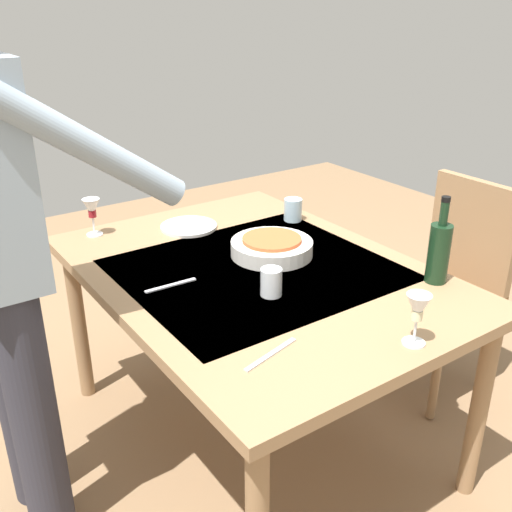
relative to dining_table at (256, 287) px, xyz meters
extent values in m
plane|color=#846647|center=(0.00, 0.00, -0.66)|extent=(6.00, 6.00, 0.00)
cube|color=#93704C|center=(0.00, 0.00, 0.05)|extent=(1.44, 1.04, 0.04)
cube|color=#C6AD89|center=(0.00, 0.00, 0.07)|extent=(0.79, 0.88, 0.00)
cylinder|color=#93704C|center=(-0.65, -0.45, -0.32)|extent=(0.06, 0.06, 0.69)
cylinder|color=#93704C|center=(0.65, -0.45, -0.32)|extent=(0.06, 0.06, 0.69)
cylinder|color=#93704C|center=(0.65, 0.45, -0.32)|extent=(0.06, 0.06, 0.69)
cube|color=brown|center=(-0.16, -0.82, -0.21)|extent=(0.40, 0.40, 0.04)
cube|color=#93704C|center=(-0.16, -1.00, 0.03)|extent=(0.40, 0.04, 0.45)
cylinder|color=#93704C|center=(-0.33, -0.99, -0.44)|extent=(0.04, 0.04, 0.43)
cylinder|color=#93704C|center=(0.01, -0.99, -0.44)|extent=(0.04, 0.04, 0.43)
cylinder|color=#93704C|center=(-0.33, -0.65, -0.44)|extent=(0.04, 0.04, 0.43)
cylinder|color=#93704C|center=(0.01, -0.65, -0.44)|extent=(0.04, 0.04, 0.43)
cylinder|color=#2D2D38|center=(0.21, 0.80, -0.22)|extent=(0.14, 0.14, 0.88)
cylinder|color=#2D2D38|center=(0.01, 0.80, -0.22)|extent=(0.14, 0.14, 0.88)
cylinder|color=#8C9EAD|center=(0.28, 0.56, 0.59)|extent=(0.08, 0.52, 0.40)
cylinder|color=#8C9EAD|center=(-0.06, 0.56, 0.59)|extent=(0.08, 0.52, 0.40)
cylinder|color=black|center=(-0.42, -0.44, 0.17)|extent=(0.07, 0.07, 0.20)
cylinder|color=black|center=(-0.42, -0.44, 0.31)|extent=(0.03, 0.03, 0.08)
cylinder|color=black|center=(-0.42, -0.44, 0.36)|extent=(0.03, 0.03, 0.02)
cylinder|color=white|center=(-0.64, -0.08, 0.07)|extent=(0.06, 0.06, 0.01)
cylinder|color=white|center=(-0.64, -0.08, 0.11)|extent=(0.01, 0.01, 0.07)
cone|color=white|center=(-0.64, -0.08, 0.18)|extent=(0.07, 0.07, 0.07)
cylinder|color=beige|center=(-0.64, -0.08, 0.16)|extent=(0.03, 0.03, 0.03)
cylinder|color=white|center=(0.63, 0.35, 0.07)|extent=(0.06, 0.06, 0.01)
cylinder|color=white|center=(0.63, 0.35, 0.11)|extent=(0.01, 0.01, 0.07)
cone|color=white|center=(0.63, 0.35, 0.18)|extent=(0.07, 0.07, 0.07)
cylinder|color=maroon|center=(0.63, 0.35, 0.16)|extent=(0.03, 0.03, 0.03)
cylinder|color=silver|center=(0.31, -0.41, 0.12)|extent=(0.08, 0.08, 0.09)
cylinder|color=silver|center=(-0.18, 0.07, 0.11)|extent=(0.07, 0.07, 0.09)
cylinder|color=silver|center=(0.07, -0.12, 0.10)|extent=(0.30, 0.30, 0.05)
cylinder|color=#C6562D|center=(0.07, -0.12, 0.12)|extent=(0.22, 0.22, 0.03)
cylinder|color=silver|center=(0.48, 0.00, 0.08)|extent=(0.23, 0.23, 0.01)
cube|color=silver|center=(-0.46, 0.27, 0.07)|extent=(0.06, 0.20, 0.00)
cube|color=silver|center=(0.05, 0.30, 0.07)|extent=(0.02, 0.18, 0.00)
camera|label=1|loc=(-1.52, 1.06, 0.95)|focal=41.38mm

